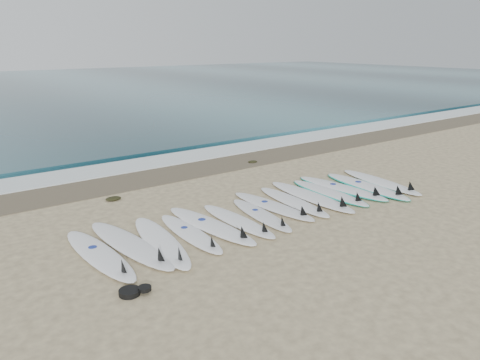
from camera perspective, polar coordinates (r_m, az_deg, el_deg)
ground at (r=10.36m, az=3.24°, el=-3.94°), size 120.00×120.00×0.00m
wet_sand_band at (r=13.61m, az=-7.84°, el=0.96°), size 120.00×1.80×0.01m
foam_band at (r=14.81m, az=-10.47°, el=2.16°), size 120.00×1.40×0.04m
wave_crest at (r=16.13m, az=-12.86°, el=3.30°), size 120.00×1.00×0.10m
surfboard_0 at (r=8.57m, az=-16.65°, el=-8.75°), size 0.68×2.68×0.34m
surfboard_1 at (r=8.81m, az=-13.08°, el=-7.70°), size 0.86×2.89×0.36m
surfboard_2 at (r=8.84m, az=-9.50°, el=-7.44°), size 0.95×2.76×0.35m
surfboard_3 at (r=9.14m, az=-5.95°, el=-6.51°), size 0.60×2.37×0.30m
surfboard_4 at (r=9.47m, az=-3.40°, el=-5.56°), size 0.81×2.77×0.35m
surfboard_5 at (r=9.70m, az=-0.12°, el=-5.02°), size 0.52×2.40×0.31m
surfboard_6 at (r=10.05m, az=2.71°, el=-4.28°), size 0.77×2.33×0.29m
surfboard_7 at (r=10.57m, az=4.21°, el=-3.21°), size 0.69×2.56×0.32m
surfboard_8 at (r=10.91m, az=6.68°, el=-2.66°), size 0.74×2.55×0.32m
surfboard_9 at (r=11.30m, az=8.83°, el=-2.02°), size 0.71×2.88×0.37m
surfboard_10 at (r=11.72m, az=10.92°, el=-1.53°), size 0.70×2.56×0.32m
surfboard_11 at (r=12.13m, az=12.42°, el=-0.98°), size 0.86×2.78×0.35m
surfboard_12 at (r=12.44m, az=15.25°, el=-0.74°), size 0.89×2.84×0.35m
surfboard_13 at (r=12.89m, az=16.95°, el=-0.25°), size 0.89×2.77×0.35m
seaweed_near at (r=11.52m, az=-15.19°, el=-2.19°), size 0.37×0.29×0.07m
seaweed_far at (r=14.58m, az=1.54°, el=2.25°), size 0.31×0.24×0.06m
leash_coil at (r=7.32m, az=-12.92°, el=-13.09°), size 0.46×0.36×0.11m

